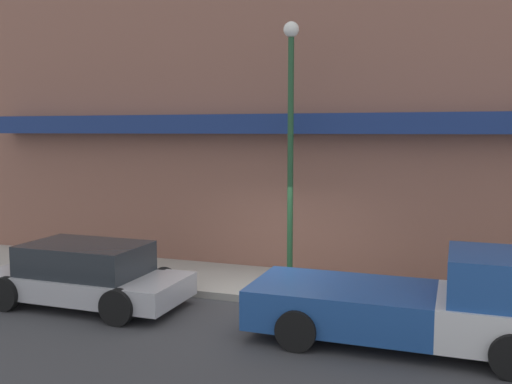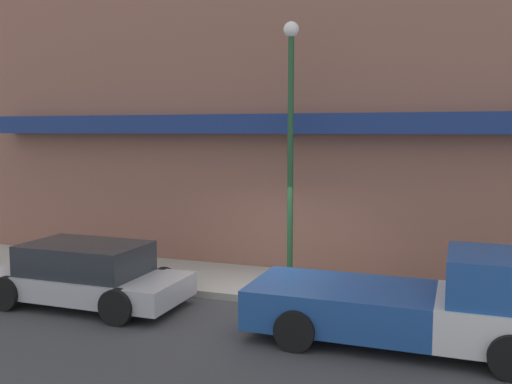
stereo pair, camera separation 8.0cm
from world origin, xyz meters
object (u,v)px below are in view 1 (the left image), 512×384
street_lamp (291,125)px  parked_car (86,275)px  fire_hydrant (147,268)px  pickup_truck (428,303)px

street_lamp → parked_car: bearing=-146.1°
fire_hydrant → street_lamp: 4.93m
pickup_truck → parked_car: (-7.17, 0.00, -0.10)m
pickup_truck → fire_hydrant: pickup_truck is taller
street_lamp → fire_hydrant: bearing=-165.7°
pickup_truck → fire_hydrant: (-6.67, 1.75, -0.32)m
fire_hydrant → street_lamp: street_lamp is taller
fire_hydrant → street_lamp: bearing=14.3°
pickup_truck → fire_hydrant: bearing=164.1°
street_lamp → pickup_truck: bearing=-38.4°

